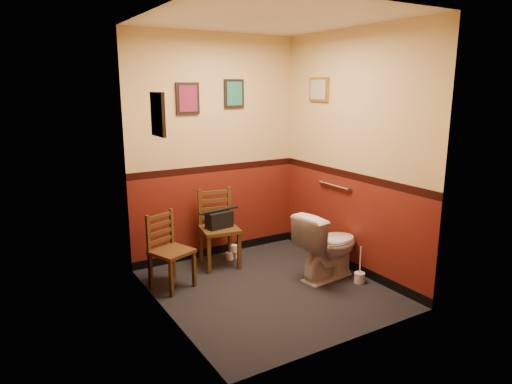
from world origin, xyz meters
The scene contains 17 objects.
floor centered at (0.00, 0.00, 0.00)m, with size 2.20×2.40×0.00m, color black.
ceiling centered at (0.00, 0.00, 2.70)m, with size 2.20×2.40×0.00m, color silver.
wall_back centered at (0.00, 1.20, 1.35)m, with size 2.20×2.70×0.00m, color #5F1A11.
wall_front centered at (0.00, -1.20, 1.35)m, with size 2.20×2.70×0.00m, color #5F1A11.
wall_left centered at (-1.10, 0.00, 1.35)m, with size 2.40×2.70×0.00m, color #5F1A11.
wall_right centered at (1.10, 0.00, 1.35)m, with size 2.40×2.70×0.00m, color #5F1A11.
grab_bar centered at (1.07, 0.25, 0.95)m, with size 0.05×0.56×0.06m.
framed_print_back_a centered at (-0.35, 1.18, 1.95)m, with size 0.28×0.04×0.36m.
framed_print_back_b centered at (0.25, 1.18, 2.00)m, with size 0.26×0.04×0.34m.
framed_print_left centered at (-1.08, 0.10, 1.85)m, with size 0.04×0.30×0.38m.
framed_print_right centered at (1.08, 0.60, 2.05)m, with size 0.04×0.34×0.28m.
toilet centered at (0.72, -0.09, 0.37)m, with size 0.43×0.76×0.75m, color white.
toilet_brush centered at (0.93, -0.38, 0.07)m, with size 0.12×0.12×0.41m.
chair_left centered at (-0.86, 0.58, 0.40)m, with size 0.48×0.48×0.80m.
chair_right centered at (-0.14, 0.87, 0.46)m, with size 0.49×0.49×0.91m.
handbag centered at (-0.15, 0.83, 0.57)m, with size 0.32×0.19×0.22m.
tp_stack centered at (0.10, 0.95, 0.07)m, with size 0.20×0.11×0.18m.
Camera 1 is at (-2.41, -3.76, 2.09)m, focal length 32.00 mm.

